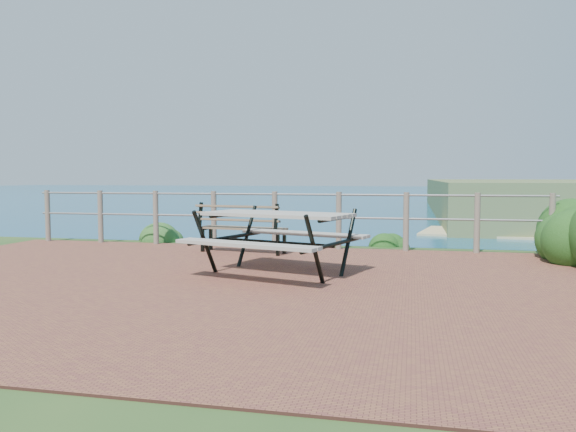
# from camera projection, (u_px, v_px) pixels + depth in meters

# --- Properties ---
(ground) EXTENTS (10.00, 7.00, 0.12)m
(ground) POSITION_uv_depth(u_px,v_px,m) (209.00, 283.00, 6.80)
(ground) COLOR brown
(ground) RESTS_ON ground
(ocean) EXTENTS (1200.00, 1200.00, 0.00)m
(ocean) POSITION_uv_depth(u_px,v_px,m) (406.00, 180.00, 201.56)
(ocean) COLOR #155981
(ocean) RESTS_ON ground
(safety_railing) EXTENTS (9.40, 0.10, 1.00)m
(safety_railing) POSITION_uv_depth(u_px,v_px,m) (275.00, 216.00, 10.02)
(safety_railing) COLOR #6B5B4C
(safety_railing) RESTS_ON ground
(picnic_table) EXTENTS (2.04, 1.59, 0.80)m
(picnic_table) POSITION_uv_depth(u_px,v_px,m) (277.00, 236.00, 7.25)
(picnic_table) COLOR gray
(picnic_table) RESTS_ON ground
(park_bench) EXTENTS (1.53, 0.60, 0.84)m
(park_bench) POSITION_uv_depth(u_px,v_px,m) (243.00, 221.00, 9.30)
(park_bench) COLOR brown
(park_bench) RESTS_ON ground
(shrub_right_edge) EXTENTS (1.14, 1.14, 1.63)m
(shrub_right_edge) POSITION_uv_depth(u_px,v_px,m) (570.00, 258.00, 8.87)
(shrub_right_edge) COLOR #1B3F13
(shrub_right_edge) RESTS_ON ground
(shrub_lip_west) EXTENTS (0.81, 0.81, 0.57)m
(shrub_lip_west) POSITION_uv_depth(u_px,v_px,m) (161.00, 240.00, 11.35)
(shrub_lip_west) COLOR #205622
(shrub_lip_west) RESTS_ON ground
(shrub_lip_east) EXTENTS (0.79, 0.79, 0.54)m
(shrub_lip_east) POSITION_uv_depth(u_px,v_px,m) (384.00, 246.00, 10.37)
(shrub_lip_east) COLOR #1B3F13
(shrub_lip_east) RESTS_ON ground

